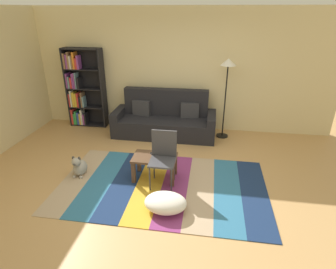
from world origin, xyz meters
The scene contains 11 objects.
ground_plane centered at (0.00, 0.00, 0.00)m, with size 14.00×14.00×0.00m, color tan.
back_wall centered at (0.00, 2.55, 1.35)m, with size 6.80×0.10×2.70m, color beige.
rug centered at (0.00, -0.02, 0.01)m, with size 3.33×2.01×0.01m.
couch centered at (-0.31, 2.02, 0.34)m, with size 2.26×0.80×1.00m.
bookshelf centered at (-2.36, 2.31, 0.88)m, with size 0.90×0.28×1.84m.
coffee_table centered at (-0.16, 0.18, 0.33)m, with size 0.72×0.45×0.41m.
pouf centered at (0.15, -0.59, 0.13)m, with size 0.60×0.47×0.23m, color white.
dog centered at (-1.46, 0.09, 0.16)m, with size 0.22×0.35×0.40m.
standing_lamp centered at (0.99, 2.11, 1.43)m, with size 0.32×0.32×1.72m.
tv_remote centered at (-0.20, 0.23, 0.43)m, with size 0.04×0.15×0.02m, color black.
folding_chair centered at (0.00, 0.09, 0.53)m, with size 0.40×0.40×0.90m.
Camera 1 is at (0.68, -3.75, 2.63)m, focal length 29.84 mm.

